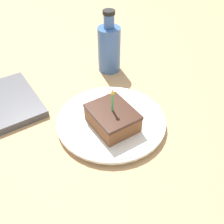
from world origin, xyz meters
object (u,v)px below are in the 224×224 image
object	(u,v)px
plate	(112,121)
fork	(118,101)
cake_slice	(112,118)
bottle	(109,47)

from	to	relation	value
plate	fork	xyz separation A→B (m)	(-0.05, -0.05, 0.01)
plate	cake_slice	world-z (taller)	cake_slice
fork	bottle	distance (m)	0.22
fork	bottle	size ratio (longest dim) A/B	0.84
plate	bottle	size ratio (longest dim) A/B	1.42
fork	plate	bearing A→B (deg)	42.87
cake_slice	plate	bearing A→B (deg)	-120.40
cake_slice	bottle	size ratio (longest dim) A/B	0.60
cake_slice	fork	distance (m)	0.10
plate	fork	bearing A→B (deg)	-137.13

